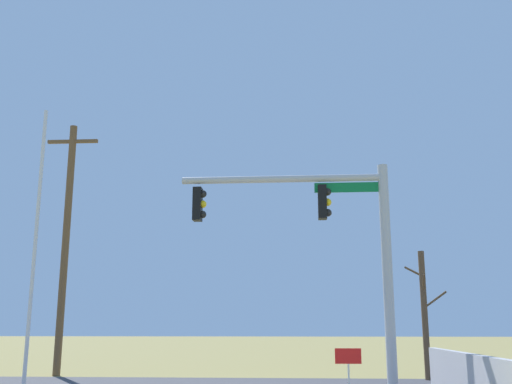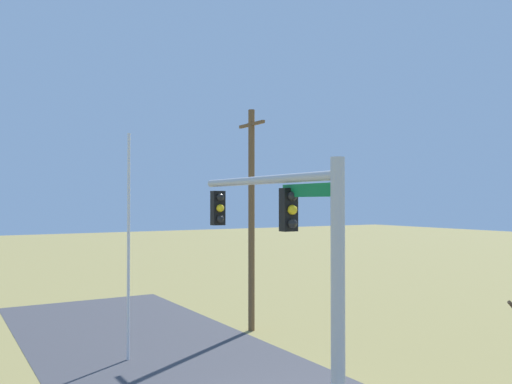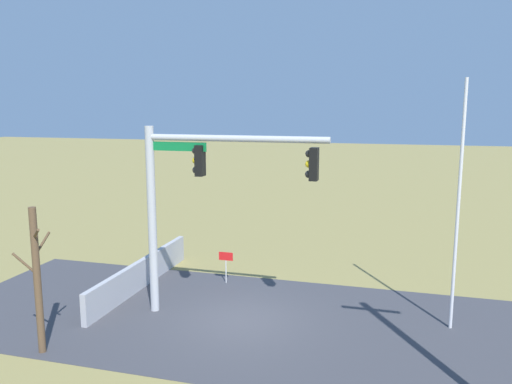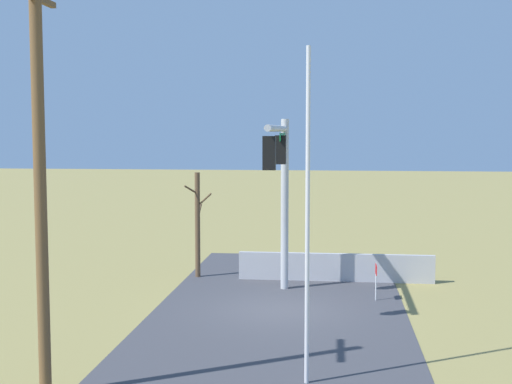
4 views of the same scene
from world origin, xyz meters
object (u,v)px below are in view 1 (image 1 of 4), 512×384
object	(u,v)px
signal_mast	(330,232)
utility_pole	(66,241)
flagpole	(35,245)
open_sign	(348,363)
bare_tree	(425,312)

from	to	relation	value
signal_mast	utility_pole	distance (m)	10.23
flagpole	open_sign	size ratio (longest dim) A/B	6.19
bare_tree	open_sign	xyz separation A→B (m)	(-3.09, -6.72, -1.21)
utility_pole	bare_tree	xyz separation A→B (m)	(12.45, -0.87, -2.58)
bare_tree	open_sign	distance (m)	7.49
signal_mast	open_sign	bearing A→B (deg)	-87.83
flagpole	bare_tree	size ratio (longest dim) A/B	1.84
signal_mast	bare_tree	size ratio (longest dim) A/B	1.49
flagpole	signal_mast	bearing A→B (deg)	8.68
flagpole	open_sign	bearing A→B (deg)	-14.15
utility_pole	bare_tree	size ratio (longest dim) A/B	2.20
open_sign	signal_mast	bearing A→B (deg)	92.17
utility_pole	bare_tree	distance (m)	12.74
open_sign	utility_pole	bearing A→B (deg)	140.97
signal_mast	open_sign	size ratio (longest dim) A/B	5.03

